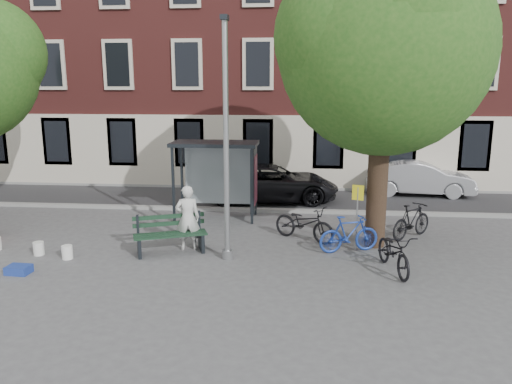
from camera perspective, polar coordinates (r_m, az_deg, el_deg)
The scene contains 20 objects.
ground at distance 13.26m, azimuth -3.26°, elevation -7.63°, with size 90.00×90.00×0.00m, color #4C4C4F.
road at distance 19.94m, azimuth -0.28°, elevation -0.79°, with size 40.00×4.00×0.01m, color #28282B.
curb_near at distance 17.99m, azimuth -0.90°, elevation -2.05°, with size 40.00×0.25×0.12m, color gray.
curb_far at distance 21.87m, azimuth 0.24°, elevation 0.54°, with size 40.00×0.25×0.12m, color gray.
building_row at distance 25.52m, azimuth 1.09°, elevation 17.88°, with size 30.00×8.00×14.00m, color maroon.
lamppost at distance 12.59m, azimuth -3.41°, elevation 4.36°, with size 0.28×0.35×6.11m.
tree_right at distance 13.91m, azimuth 14.65°, elevation 16.44°, with size 5.76×5.60×8.20m.
bus_shelter at distance 16.82m, azimuth -3.32°, elevation 3.39°, with size 2.85×1.45×2.62m.
painter at distance 13.84m, azimuth -7.82°, elevation -2.94°, with size 0.66×0.43×1.82m, color silver.
bench at distance 13.80m, azimuth -9.78°, elevation -4.98°, with size 2.04×1.27×1.00m.
bike_a at distance 14.68m, azimuth 5.53°, elevation -3.55°, with size 0.69×1.99×1.04m, color black.
bike_b at distance 13.85m, azimuth 10.58°, elevation -4.72°, with size 0.48×1.71×1.03m, color #1B3998.
bike_c at distance 12.69m, azimuth 15.49°, elevation -6.58°, with size 0.67×1.93×1.01m, color black.
bike_d at distance 15.53m, azimuth 17.36°, elevation -3.16°, with size 0.50×1.76×1.06m, color black.
car_dark at distance 19.52m, azimuth 1.85°, elevation 1.06°, with size 2.38×5.15×1.43m, color black.
car_silver at distance 21.62m, azimuth 18.20°, elevation 1.52°, with size 1.49×4.27×1.41m, color #9FA0A7.
blue_crate at distance 13.53m, azimuth -25.49°, elevation -8.01°, with size 0.55×0.40×0.20m, color navy.
bucket_a at distance 14.10m, azimuth -20.77°, elevation -6.45°, with size 0.28×0.28×0.36m, color white.
bucket_b at distance 14.70m, azimuth -23.59°, elevation -5.93°, with size 0.28×0.28×0.36m, color white.
notice_sign at distance 13.85m, azimuth 11.52°, elevation -1.33°, with size 0.31×0.14×1.83m.
Camera 1 is at (1.90, -12.33, 4.52)m, focal length 35.00 mm.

